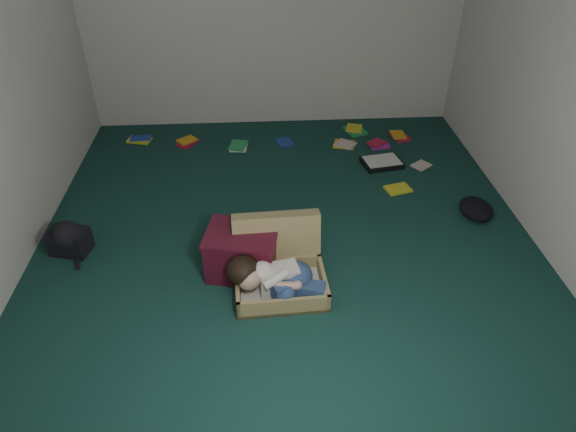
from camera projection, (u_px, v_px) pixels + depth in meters
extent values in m
plane|color=#133730|center=(287.00, 240.00, 4.17)|extent=(4.50, 4.50, 0.00)
plane|color=silver|center=(273.00, 4.00, 5.24)|extent=(4.50, 0.00, 4.50)
plane|color=silver|center=(332.00, 361.00, 1.58)|extent=(4.50, 0.00, 4.50)
cube|color=#9E8D57|center=(281.00, 285.00, 3.63)|extent=(0.66, 0.49, 0.15)
cube|color=silver|center=(281.00, 289.00, 3.65)|extent=(0.60, 0.43, 0.02)
cube|color=#9E8D57|center=(277.00, 242.00, 3.78)|extent=(0.65, 0.23, 0.47)
cube|color=silver|center=(278.00, 279.00, 3.56)|extent=(0.30, 0.20, 0.20)
sphere|color=tan|center=(249.00, 278.00, 3.49)|extent=(0.17, 0.17, 0.17)
ellipsoid|color=black|center=(243.00, 270.00, 3.51)|extent=(0.23, 0.24, 0.20)
ellipsoid|color=navy|center=(298.00, 276.00, 3.58)|extent=(0.21, 0.24, 0.20)
cube|color=navy|center=(289.00, 288.00, 3.50)|extent=(0.27, 0.21, 0.13)
cube|color=navy|center=(309.00, 290.00, 3.52)|extent=(0.24, 0.16, 0.10)
sphere|color=white|center=(321.00, 288.00, 3.56)|extent=(0.10, 0.10, 0.10)
sphere|color=white|center=(322.00, 295.00, 3.51)|extent=(0.09, 0.09, 0.09)
cylinder|color=tan|center=(287.00, 286.00, 3.45)|extent=(0.17, 0.06, 0.06)
cube|color=#460E1D|center=(243.00, 253.00, 3.78)|extent=(0.56, 0.47, 0.33)
cube|color=#460E1D|center=(242.00, 234.00, 3.67)|extent=(0.58, 0.49, 0.02)
cube|color=black|center=(382.00, 163.00, 5.15)|extent=(0.42, 0.35, 0.05)
cube|color=white|center=(382.00, 160.00, 5.14)|extent=(0.38, 0.30, 0.01)
cube|color=yellow|center=(139.00, 140.00, 5.57)|extent=(0.22, 0.17, 0.02)
cube|color=#B11733|center=(187.00, 143.00, 5.52)|extent=(0.28, 0.27, 0.02)
cube|color=white|center=(239.00, 146.00, 5.47)|extent=(0.22, 0.26, 0.02)
cube|color=#1B3A94|center=(285.00, 142.00, 5.54)|extent=(0.24, 0.27, 0.02)
cube|color=gold|center=(344.00, 144.00, 5.50)|extent=(0.28, 0.26, 0.02)
cube|color=#27924E|center=(355.00, 131.00, 5.76)|extent=(0.24, 0.19, 0.02)
cube|color=#9F2796|center=(379.00, 145.00, 5.48)|extent=(0.28, 0.27, 0.02)
cube|color=beige|center=(421.00, 165.00, 5.14)|extent=(0.21, 0.25, 0.02)
cube|color=yellow|center=(398.00, 189.00, 4.78)|extent=(0.25, 0.27, 0.02)
cube|color=#B11733|center=(400.00, 137.00, 5.65)|extent=(0.28, 0.25, 0.02)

